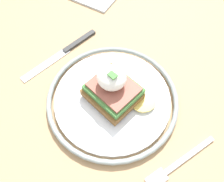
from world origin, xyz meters
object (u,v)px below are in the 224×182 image
fork (178,163)px  knife (66,50)px  plate (112,98)px  sandwich (113,88)px

fork → knife: size_ratio=0.71×
plate → knife: 0.17m
knife → sandwich: bearing=175.4°
plate → sandwich: bearing=-73.7°
plate → knife: bearing=-5.5°
plate → fork: bearing=177.2°
plate → sandwich: size_ratio=2.13×
sandwich → knife: (0.17, -0.01, -0.04)m
sandwich → fork: (-0.18, 0.01, -0.04)m
sandwich → fork: size_ratio=0.84×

